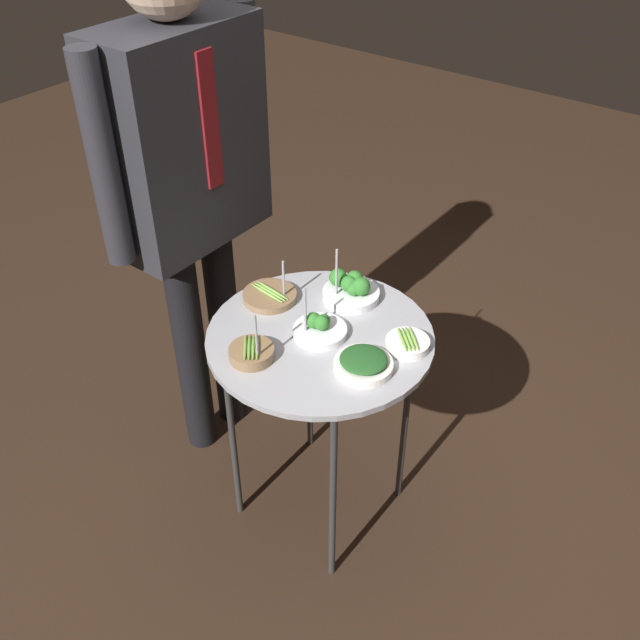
# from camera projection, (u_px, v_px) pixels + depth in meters

# --- Properties ---
(ground_plane) EXTENTS (8.00, 8.00, 0.00)m
(ground_plane) POSITION_uv_depth(u_px,v_px,m) (320.00, 501.00, 2.36)
(ground_plane) COLOR black
(serving_cart) EXTENTS (0.62, 0.62, 0.71)m
(serving_cart) POSITION_uv_depth(u_px,v_px,m) (320.00, 351.00, 1.96)
(serving_cart) COLOR #939399
(serving_cart) RESTS_ON ground_plane
(bowl_asparagus_front_center) EXTENTS (0.12, 0.12, 0.16)m
(bowl_asparagus_front_center) POSITION_uv_depth(u_px,v_px,m) (252.00, 353.00, 1.84)
(bowl_asparagus_front_center) COLOR brown
(bowl_asparagus_front_center) RESTS_ON serving_cart
(bowl_broccoli_front_left) EXTENTS (0.15, 0.15, 0.16)m
(bowl_broccoli_front_left) POSITION_uv_depth(u_px,v_px,m) (320.00, 328.00, 1.91)
(bowl_broccoli_front_left) COLOR silver
(bowl_broccoli_front_left) RESTS_ON serving_cart
(bowl_broccoli_front_right) EXTENTS (0.17, 0.17, 0.17)m
(bowl_broccoli_front_right) POSITION_uv_depth(u_px,v_px,m) (351.00, 289.00, 2.04)
(bowl_broccoli_front_right) COLOR silver
(bowl_broccoli_front_right) RESTS_ON serving_cart
(bowl_spinach_mid_left) EXTENTS (0.15, 0.15, 0.04)m
(bowl_spinach_mid_left) POSITION_uv_depth(u_px,v_px,m) (363.00, 363.00, 1.80)
(bowl_spinach_mid_left) COLOR silver
(bowl_spinach_mid_left) RESTS_ON serving_cart
(bowl_asparagus_center) EXTENTS (0.16, 0.16, 0.13)m
(bowl_asparagus_center) POSITION_uv_depth(u_px,v_px,m) (270.00, 296.00, 2.04)
(bowl_asparagus_center) COLOR brown
(bowl_asparagus_center) RESTS_ON serving_cart
(bowl_asparagus_far_rim) EXTENTS (0.12, 0.12, 0.03)m
(bowl_asparagus_far_rim) POSITION_uv_depth(u_px,v_px,m) (407.00, 343.00, 1.87)
(bowl_asparagus_far_rim) COLOR white
(bowl_asparagus_far_rim) RESTS_ON serving_cart
(waiter_figure) EXTENTS (0.61, 0.23, 1.65)m
(waiter_figure) POSITION_uv_depth(u_px,v_px,m) (186.00, 164.00, 1.99)
(waiter_figure) COLOR black
(waiter_figure) RESTS_ON ground_plane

